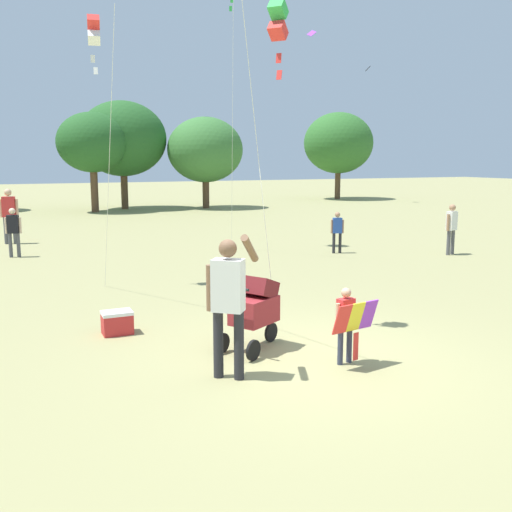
{
  "coord_description": "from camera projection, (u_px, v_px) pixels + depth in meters",
  "views": [
    {
      "loc": [
        -3.62,
        -6.33,
        2.61
      ],
      "look_at": [
        -0.43,
        0.8,
        1.3
      ],
      "focal_mm": 40.61,
      "sensor_mm": 36.0,
      "label": 1
    }
  ],
  "objects": [
    {
      "name": "kite_green_novelty",
      "position": [
        94.0,
        33.0,
        11.18
      ],
      "size": [
        0.27,
        2.93,
        5.37
      ],
      "color": "red",
      "rests_on": "ground"
    },
    {
      "name": "cooler_box",
      "position": [
        117.0,
        322.0,
        8.73
      ],
      "size": [
        0.45,
        0.33,
        0.35
      ],
      "color": "red",
      "rests_on": "ground"
    },
    {
      "name": "person_adult_flyer",
      "position": [
        228.0,
        296.0,
        6.83
      ],
      "size": [
        0.68,
        0.46,
        1.77
      ],
      "color": "#232328",
      "rests_on": "ground"
    },
    {
      "name": "treeline_distant",
      "position": [
        70.0,
        137.0,
        29.37
      ],
      "size": [
        42.63,
        7.19,
        6.49
      ],
      "color": "brown",
      "rests_on": "ground"
    },
    {
      "name": "person_red_shirt",
      "position": [
        9.0,
        212.0,
        17.88
      ],
      "size": [
        0.54,
        0.3,
        1.71
      ],
      "color": "#4C4C51",
      "rests_on": "ground"
    },
    {
      "name": "ground_plane",
      "position": [
        311.0,
        361.0,
        7.59
      ],
      "size": [
        120.0,
        120.0,
        0.0
      ],
      "primitive_type": "plane",
      "color": "#938E5B"
    },
    {
      "name": "person_sitting_far",
      "position": [
        452.0,
        225.0,
        15.88
      ],
      "size": [
        0.43,
        0.27,
        1.39
      ],
      "color": "#4C4C51",
      "rests_on": "ground"
    },
    {
      "name": "stroller",
      "position": [
        255.0,
        307.0,
        7.96
      ],
      "size": [
        1.08,
        0.86,
        1.03
      ],
      "color": "black",
      "rests_on": "ground"
    },
    {
      "name": "child_with_butterfly_kite",
      "position": [
        347.0,
        319.0,
        7.37
      ],
      "size": [
        0.67,
        0.39,
        1.0
      ],
      "color": "#33384C",
      "rests_on": "ground"
    },
    {
      "name": "kite_adult_black",
      "position": [
        278.0,
        24.0,
        8.27
      ],
      "size": [
        1.37,
        1.66,
        4.85
      ],
      "color": "green",
      "rests_on": "ground"
    },
    {
      "name": "person_couple_left",
      "position": [
        337.0,
        229.0,
        16.15
      ],
      "size": [
        0.35,
        0.23,
        1.16
      ],
      "color": "#232328",
      "rests_on": "ground"
    },
    {
      "name": "person_kid_running",
      "position": [
        13.0,
        228.0,
        15.45
      ],
      "size": [
        0.41,
        0.25,
        1.33
      ],
      "color": "#4C4C51",
      "rests_on": "ground"
    }
  ]
}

